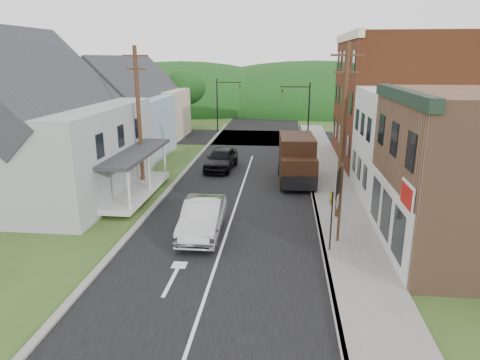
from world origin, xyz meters
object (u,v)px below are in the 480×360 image
(silver_sedan, at_px, (203,218))
(dark_sedan, at_px, (221,159))
(delivery_van, at_px, (297,160))
(warning_sign, at_px, (331,211))
(route_sign_cluster, at_px, (340,192))

(silver_sedan, xyz_separation_m, dark_sedan, (-0.91, 12.43, -0.02))
(dark_sedan, height_order, delivery_van, delivery_van)
(silver_sedan, height_order, warning_sign, warning_sign)
(silver_sedan, height_order, delivery_van, delivery_van)
(route_sign_cluster, relative_size, warning_sign, 1.27)
(dark_sedan, distance_m, route_sign_cluster, 14.87)
(route_sign_cluster, bearing_deg, warning_sign, -98.57)
(silver_sedan, distance_m, warning_sign, 6.19)
(dark_sedan, bearing_deg, route_sign_cluster, -55.62)
(silver_sedan, xyz_separation_m, delivery_van, (4.72, 9.52, 0.75))
(silver_sedan, distance_m, dark_sedan, 12.46)
(delivery_van, xyz_separation_m, warning_sign, (1.18, -11.02, 0.36))
(route_sign_cluster, height_order, warning_sign, route_sign_cluster)
(silver_sedan, bearing_deg, warning_sign, -15.81)
(delivery_van, bearing_deg, dark_sedan, 150.08)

